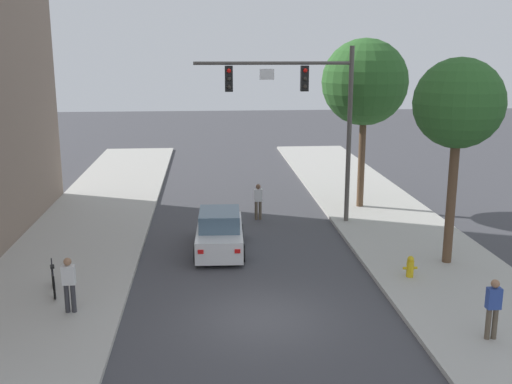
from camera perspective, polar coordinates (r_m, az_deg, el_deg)
ground_plane at (r=17.60m, az=0.51°, el=-11.82°), size 120.00×120.00×0.00m
sidewalk_left at (r=18.21m, az=-20.76°, el=-11.59°), size 5.00×60.00×0.15m
sidewalk_right at (r=19.24m, az=20.50°, el=-10.20°), size 5.00×60.00×0.15m
traffic_signal_mast at (r=25.46m, az=4.79°, el=8.49°), size 6.65×0.38×7.50m
car_lead_white at (r=22.88m, az=-3.47°, el=-3.87°), size 1.95×4.29×1.60m
pedestrian_sidewalk_left_walker at (r=18.02m, az=-17.33°, el=-8.17°), size 0.36×0.22×1.64m
pedestrian_crossing_road at (r=26.96m, az=0.21°, el=-0.75°), size 0.36×0.22×1.64m
pedestrian_sidewalk_right_walker at (r=16.86m, az=21.59°, el=-10.04°), size 0.36×0.22×1.64m
bicycle_leaning at (r=19.75m, az=-18.69°, el=-7.98°), size 0.54×1.72×0.98m
fire_hydrant at (r=20.63m, az=14.43°, el=-6.86°), size 0.48×0.24×0.72m
street_tree_nearest at (r=21.36m, az=18.68°, el=7.86°), size 3.04×3.04×7.12m
street_tree_second at (r=28.46m, az=10.28°, el=10.18°), size 3.97×3.97×7.87m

